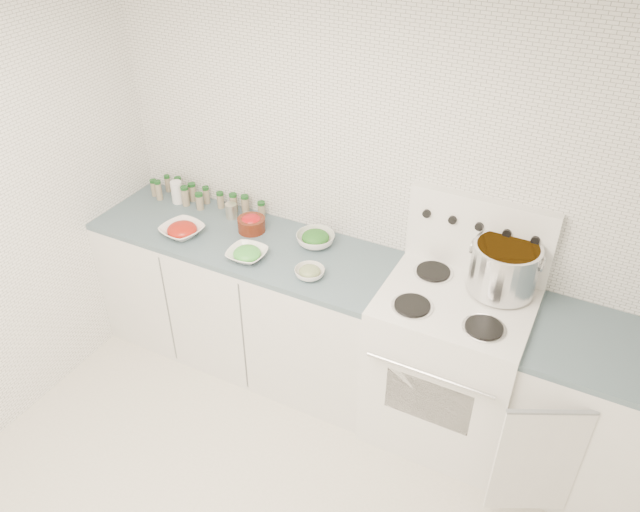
{
  "coord_description": "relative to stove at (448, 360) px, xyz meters",
  "views": [
    {
      "loc": [
        0.99,
        -1.32,
        2.9
      ],
      "look_at": [
        -0.28,
        1.14,
        0.98
      ],
      "focal_mm": 35.0,
      "sensor_mm": 36.0,
      "label": 1
    }
  ],
  "objects": [
    {
      "name": "bowl_broccoli",
      "position": [
        -0.89,
        0.14,
        0.44
      ],
      "size": [
        0.28,
        0.28,
        0.09
      ],
      "color": "white",
      "rests_on": "counter_left"
    },
    {
      "name": "bowl_snowpea",
      "position": [
        -1.16,
        -0.15,
        0.43
      ],
      "size": [
        0.23,
        0.23,
        0.07
      ],
      "color": "white",
      "rests_on": "counter_left"
    },
    {
      "name": "salt_canister",
      "position": [
        -1.9,
        0.18,
        0.48
      ],
      "size": [
        0.08,
        0.08,
        0.15
      ],
      "primitive_type": "cylinder",
      "rotation": [
        0.0,
        0.0,
        0.08
      ],
      "color": "white",
      "rests_on": "counter_left"
    },
    {
      "name": "bowl_pepper",
      "position": [
        -1.3,
        0.1,
        0.45
      ],
      "size": [
        0.17,
        0.17,
        0.1
      ],
      "color": "#501C0D",
      "rests_on": "counter_left"
    },
    {
      "name": "spice_cluster",
      "position": [
        -1.74,
        0.22,
        0.47
      ],
      "size": [
        0.81,
        0.16,
        0.13
      ],
      "color": "gray",
      "rests_on": "counter_left"
    },
    {
      "name": "counter_left",
      "position": [
        -1.3,
        0.0,
        -0.05
      ],
      "size": [
        1.85,
        0.62,
        0.9
      ],
      "color": "white",
      "rests_on": "ground"
    },
    {
      "name": "stock_pot",
      "position": [
        0.17,
        0.16,
        0.59
      ],
      "size": [
        0.36,
        0.34,
        0.26
      ],
      "rotation": [
        0.0,
        0.0,
        -0.43
      ],
      "color": "silver",
      "rests_on": "stove"
    },
    {
      "name": "room_walls",
      "position": [
        -0.48,
        -1.19,
        1.06
      ],
      "size": [
        3.54,
        3.04,
        2.52
      ],
      "color": "white",
      "rests_on": "ground"
    },
    {
      "name": "bowl_zucchini",
      "position": [
        -0.77,
        -0.15,
        0.43
      ],
      "size": [
        0.18,
        0.18,
        0.07
      ],
      "color": "white",
      "rests_on": "counter_left"
    },
    {
      "name": "bowl_tomato",
      "position": [
        -1.63,
        -0.12,
        0.44
      ],
      "size": [
        0.28,
        0.28,
        0.08
      ],
      "color": "white",
      "rests_on": "counter_left"
    },
    {
      "name": "stove",
      "position": [
        0.0,
        0.0,
        0.0
      ],
      "size": [
        0.76,
        0.7,
        1.36
      ],
      "color": "white",
      "rests_on": "ground"
    },
    {
      "name": "counter_right",
      "position": [
        0.82,
        0.0,
        -0.05
      ],
      "size": [
        0.89,
        0.81,
        0.9
      ],
      "color": "white",
      "rests_on": "ground"
    },
    {
      "name": "tin_can",
      "position": [
        -1.49,
        0.17,
        0.45
      ],
      "size": [
        0.08,
        0.08,
        0.09
      ],
      "primitive_type": "cylinder",
      "rotation": [
        0.0,
        0.0,
        -0.07
      ],
      "color": "#B7AF9B",
      "rests_on": "counter_left"
    }
  ]
}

